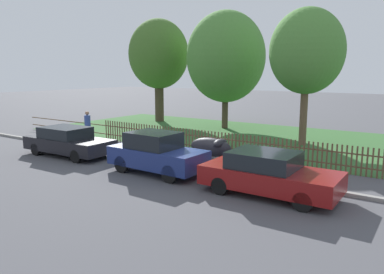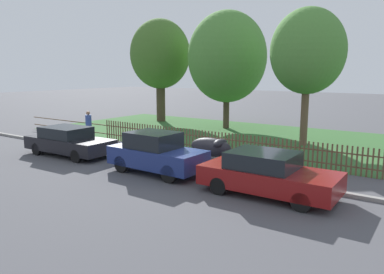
{
  "view_description": "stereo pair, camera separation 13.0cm",
  "coord_description": "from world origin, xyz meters",
  "px_view_note": "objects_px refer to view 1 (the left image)",
  "views": [
    {
      "loc": [
        8.75,
        -11.82,
        3.8
      ],
      "look_at": [
        0.03,
        0.96,
        1.1
      ],
      "focal_mm": 35.0,
      "sensor_mm": 36.0,
      "label": 1
    },
    {
      "loc": [
        8.85,
        -11.75,
        3.8
      ],
      "look_at": [
        0.03,
        0.96,
        1.1
      ],
      "focal_mm": 35.0,
      "sensor_mm": 36.0,
      "label": 2
    }
  ],
  "objects_px": {
    "parked_car_black_saloon": "(157,153)",
    "tree_mid_park": "(307,52)",
    "tree_behind_motorcycle": "(226,57)",
    "parked_car_silver_hatchback": "(68,141)",
    "parked_car_navy_estate": "(268,174)",
    "pedestrian_near_fence": "(88,124)",
    "tree_nearest_kerb": "(159,55)",
    "covered_motorcycle": "(212,147)"
  },
  "relations": [
    {
      "from": "covered_motorcycle",
      "to": "tree_mid_park",
      "type": "height_order",
      "value": "tree_mid_park"
    },
    {
      "from": "tree_nearest_kerb",
      "to": "tree_behind_motorcycle",
      "type": "distance_m",
      "value": 6.02
    },
    {
      "from": "parked_car_silver_hatchback",
      "to": "tree_nearest_kerb",
      "type": "bearing_deg",
      "value": 108.09
    },
    {
      "from": "parked_car_navy_estate",
      "to": "tree_nearest_kerb",
      "type": "relative_size",
      "value": 0.55
    },
    {
      "from": "parked_car_silver_hatchback",
      "to": "tree_mid_park",
      "type": "distance_m",
      "value": 12.47
    },
    {
      "from": "parked_car_navy_estate",
      "to": "tree_behind_motorcycle",
      "type": "relative_size",
      "value": 0.54
    },
    {
      "from": "tree_nearest_kerb",
      "to": "parked_car_silver_hatchback",
      "type": "bearing_deg",
      "value": -70.22
    },
    {
      "from": "parked_car_navy_estate",
      "to": "pedestrian_near_fence",
      "type": "height_order",
      "value": "pedestrian_near_fence"
    },
    {
      "from": "parked_car_black_saloon",
      "to": "parked_car_navy_estate",
      "type": "distance_m",
      "value": 4.51
    },
    {
      "from": "parked_car_navy_estate",
      "to": "tree_mid_park",
      "type": "bearing_deg",
      "value": 100.85
    },
    {
      "from": "parked_car_silver_hatchback",
      "to": "tree_nearest_kerb",
      "type": "height_order",
      "value": "tree_nearest_kerb"
    },
    {
      "from": "parked_car_black_saloon",
      "to": "tree_mid_park",
      "type": "xyz_separation_m",
      "value": [
        2.78,
        8.61,
        4.03
      ]
    },
    {
      "from": "parked_car_silver_hatchback",
      "to": "tree_nearest_kerb",
      "type": "distance_m",
      "value": 13.31
    },
    {
      "from": "tree_behind_motorcycle",
      "to": "parked_car_black_saloon",
      "type": "bearing_deg",
      "value": -72.99
    },
    {
      "from": "parked_car_black_saloon",
      "to": "tree_nearest_kerb",
      "type": "distance_m",
      "value": 15.82
    },
    {
      "from": "parked_car_navy_estate",
      "to": "tree_behind_motorcycle",
      "type": "xyz_separation_m",
      "value": [
        -8.04,
        11.54,
        4.08
      ]
    },
    {
      "from": "parked_car_black_saloon",
      "to": "covered_motorcycle",
      "type": "relative_size",
      "value": 1.9
    },
    {
      "from": "covered_motorcycle",
      "to": "tree_mid_park",
      "type": "xyz_separation_m",
      "value": [
        2.05,
        5.79,
        4.19
      ]
    },
    {
      "from": "parked_car_navy_estate",
      "to": "tree_behind_motorcycle",
      "type": "bearing_deg",
      "value": 124.36
    },
    {
      "from": "parked_car_silver_hatchback",
      "to": "parked_car_navy_estate",
      "type": "bearing_deg",
      "value": -2.05
    },
    {
      "from": "covered_motorcycle",
      "to": "parked_car_black_saloon",
      "type": "bearing_deg",
      "value": -105.68
    },
    {
      "from": "tree_mid_park",
      "to": "parked_car_black_saloon",
      "type": "bearing_deg",
      "value": -107.9
    },
    {
      "from": "tree_nearest_kerb",
      "to": "pedestrian_near_fence",
      "type": "bearing_deg",
      "value": -77.41
    },
    {
      "from": "covered_motorcycle",
      "to": "tree_nearest_kerb",
      "type": "distance_m",
      "value": 14.39
    },
    {
      "from": "parked_car_silver_hatchback",
      "to": "tree_mid_park",
      "type": "bearing_deg",
      "value": 45.02
    },
    {
      "from": "pedestrian_near_fence",
      "to": "tree_mid_park",
      "type": "bearing_deg",
      "value": -76.43
    },
    {
      "from": "parked_car_black_saloon",
      "to": "parked_car_silver_hatchback",
      "type": "bearing_deg",
      "value": -179.16
    },
    {
      "from": "tree_behind_motorcycle",
      "to": "tree_mid_park",
      "type": "relative_size",
      "value": 1.11
    },
    {
      "from": "parked_car_black_saloon",
      "to": "tree_mid_park",
      "type": "relative_size",
      "value": 0.55
    },
    {
      "from": "tree_nearest_kerb",
      "to": "tree_mid_park",
      "type": "xyz_separation_m",
      "value": [
        12.32,
        -3.25,
        -0.28
      ]
    },
    {
      "from": "parked_car_silver_hatchback",
      "to": "pedestrian_near_fence",
      "type": "relative_size",
      "value": 2.71
    },
    {
      "from": "parked_car_black_saloon",
      "to": "covered_motorcycle",
      "type": "bearing_deg",
      "value": 76.9
    },
    {
      "from": "parked_car_navy_estate",
      "to": "tree_mid_park",
      "type": "distance_m",
      "value": 9.71
    },
    {
      "from": "covered_motorcycle",
      "to": "pedestrian_near_fence",
      "type": "relative_size",
      "value": 1.23
    },
    {
      "from": "parked_car_black_saloon",
      "to": "pedestrian_near_fence",
      "type": "bearing_deg",
      "value": 158.86
    },
    {
      "from": "tree_behind_motorcycle",
      "to": "tree_mid_park",
      "type": "height_order",
      "value": "tree_behind_motorcycle"
    },
    {
      "from": "parked_car_navy_estate",
      "to": "tree_behind_motorcycle",
      "type": "distance_m",
      "value": 14.65
    },
    {
      "from": "parked_car_black_saloon",
      "to": "pedestrian_near_fence",
      "type": "relative_size",
      "value": 2.34
    },
    {
      "from": "parked_car_black_saloon",
      "to": "tree_nearest_kerb",
      "type": "relative_size",
      "value": 0.5
    },
    {
      "from": "parked_car_silver_hatchback",
      "to": "tree_behind_motorcycle",
      "type": "distance_m",
      "value": 12.32
    },
    {
      "from": "parked_car_silver_hatchback",
      "to": "tree_behind_motorcycle",
      "type": "bearing_deg",
      "value": 79.61
    },
    {
      "from": "parked_car_silver_hatchback",
      "to": "tree_behind_motorcycle",
      "type": "height_order",
      "value": "tree_behind_motorcycle"
    }
  ]
}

